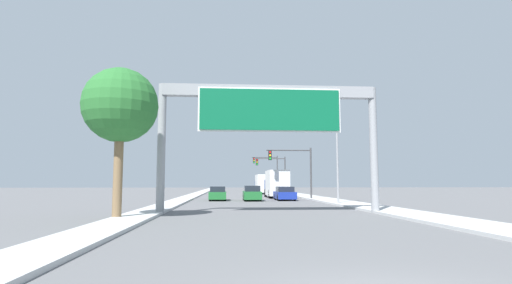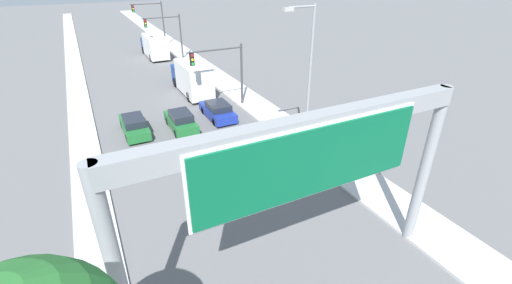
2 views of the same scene
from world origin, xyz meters
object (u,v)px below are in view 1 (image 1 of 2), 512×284
(car_near_center, at_px, (218,194))
(traffic_light_mid_block, at_px, (275,169))
(traffic_light_near_intersection, at_px, (296,164))
(sign_gantry, at_px, (270,113))
(car_near_right, at_px, (285,194))
(truck_box_secondary, at_px, (263,184))
(truck_box_primary, at_px, (276,184))
(street_lamp_right, at_px, (334,137))
(car_far_center, at_px, (252,194))
(traffic_light_far_intersection, at_px, (269,168))
(palm_tree_foreground, at_px, (120,106))

(car_near_center, distance_m, traffic_light_mid_block, 23.76)
(traffic_light_near_intersection, bearing_deg, traffic_light_mid_block, 89.82)
(traffic_light_near_intersection, bearing_deg, sign_gantry, -104.09)
(car_near_right, distance_m, truck_box_secondary, 24.77)
(truck_box_primary, xyz_separation_m, street_lamp_right, (3.12, -15.53, 4.03))
(car_far_center, xyz_separation_m, truck_box_secondary, (3.50, 25.60, 0.89))
(traffic_light_near_intersection, distance_m, traffic_light_far_intersection, 30.01)
(traffic_light_far_intersection, bearing_deg, car_near_right, -93.21)
(traffic_light_near_intersection, distance_m, palm_tree_foreground, 26.77)
(palm_tree_foreground, bearing_deg, traffic_light_mid_block, 73.10)
(truck_box_primary, distance_m, traffic_light_near_intersection, 5.80)
(car_near_right, bearing_deg, truck_box_secondary, 90.00)
(car_near_right, distance_m, palm_tree_foreground, 24.76)
(truck_box_primary, height_order, traffic_light_near_intersection, traffic_light_near_intersection)
(car_far_center, bearing_deg, truck_box_primary, 66.19)
(traffic_light_near_intersection, bearing_deg, traffic_light_far_intersection, 89.53)
(car_far_center, bearing_deg, traffic_light_far_intersection, 80.84)
(sign_gantry, height_order, car_near_center, sign_gantry)
(sign_gantry, bearing_deg, traffic_light_mid_block, 82.74)
(truck_box_primary, bearing_deg, traffic_light_mid_block, 83.82)
(car_near_center, xyz_separation_m, car_far_center, (3.50, -0.94, 0.04))
(traffic_light_mid_block, relative_size, traffic_light_far_intersection, 0.88)
(truck_box_primary, relative_size, truck_box_secondary, 0.95)
(traffic_light_near_intersection, xyz_separation_m, palm_tree_foreground, (-13.09, -23.28, 1.80))
(sign_gantry, distance_m, car_near_center, 19.34)
(truck_box_primary, height_order, street_lamp_right, street_lamp_right)
(car_far_center, relative_size, street_lamp_right, 0.44)
(truck_box_primary, xyz_separation_m, truck_box_secondary, (0.00, 17.67, -0.07))
(car_near_right, xyz_separation_m, traffic_light_near_intersection, (1.55, 1.97, 3.26))
(sign_gantry, xyz_separation_m, traffic_light_mid_block, (5.11, 40.12, -1.96))
(car_near_center, height_order, traffic_light_near_intersection, traffic_light_near_intersection)
(truck_box_primary, bearing_deg, street_lamp_right, -78.63)
(car_far_center, xyz_separation_m, truck_box_primary, (3.50, 7.93, 0.96))
(traffic_light_near_intersection, bearing_deg, car_far_center, -150.81)
(traffic_light_mid_block, bearing_deg, traffic_light_near_intersection, -90.18)
(sign_gantry, relative_size, traffic_light_far_intersection, 1.96)
(car_near_right, relative_size, truck_box_secondary, 0.56)
(truck_box_secondary, relative_size, traffic_light_mid_block, 1.35)
(sign_gantry, xyz_separation_m, traffic_light_far_intersection, (5.30, 50.12, -1.46))
(traffic_light_mid_block, distance_m, traffic_light_far_intersection, 10.01)
(truck_box_secondary, distance_m, palm_tree_foreground, 47.66)
(palm_tree_foreground, relative_size, street_lamp_right, 0.78)
(palm_tree_foreground, bearing_deg, car_far_center, 68.56)
(street_lamp_right, bearing_deg, truck_box_secondary, 95.38)
(car_near_center, bearing_deg, traffic_light_far_intersection, 74.58)
(truck_box_secondary, bearing_deg, street_lamp_right, -84.62)
(truck_box_secondary, height_order, traffic_light_near_intersection, traffic_light_near_intersection)
(street_lamp_right, bearing_deg, car_near_center, 139.86)
(sign_gantry, distance_m, truck_box_secondary, 43.27)
(street_lamp_right, bearing_deg, traffic_light_mid_block, 92.85)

